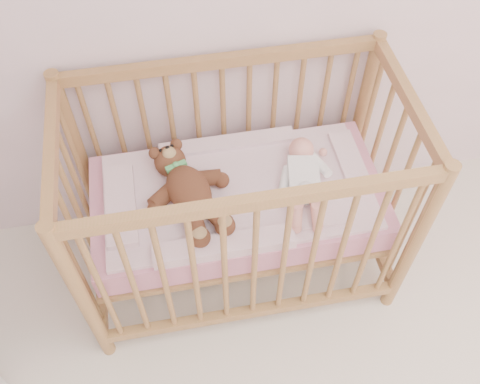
{
  "coord_description": "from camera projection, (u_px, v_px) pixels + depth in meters",
  "views": [
    {
      "loc": [
        -0.65,
        0.28,
        2.33
      ],
      "look_at": [
        -0.41,
        1.55,
        0.62
      ],
      "focal_mm": 40.0,
      "sensor_mm": 36.0,
      "label": 1
    }
  ],
  "objects": [
    {
      "name": "crib",
      "position": [
        238.0,
        200.0,
        2.27
      ],
      "size": [
        1.36,
        0.76,
        1.0
      ],
      "primitive_type": null,
      "color": "#B57B4D",
      "rests_on": "floor"
    },
    {
      "name": "mattress",
      "position": [
        238.0,
        202.0,
        2.28
      ],
      "size": [
        1.22,
        0.62,
        0.13
      ],
      "primitive_type": "cube",
      "color": "pink",
      "rests_on": "crib"
    },
    {
      "name": "blanket",
      "position": [
        238.0,
        191.0,
        2.22
      ],
      "size": [
        1.1,
        0.58,
        0.06
      ],
      "primitive_type": null,
      "color": "pink",
      "rests_on": "mattress"
    },
    {
      "name": "baby",
      "position": [
        304.0,
        174.0,
        2.18
      ],
      "size": [
        0.32,
        0.52,
        0.12
      ],
      "primitive_type": null,
      "rotation": [
        0.0,
        0.0,
        -0.19
      ],
      "color": "white",
      "rests_on": "blanket"
    },
    {
      "name": "teddy_bear",
      "position": [
        189.0,
        190.0,
        2.12
      ],
      "size": [
        0.52,
        0.62,
        0.15
      ],
      "primitive_type": null,
      "rotation": [
        0.0,
        0.0,
        0.32
      ],
      "color": "brown",
      "rests_on": "blanket"
    }
  ]
}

